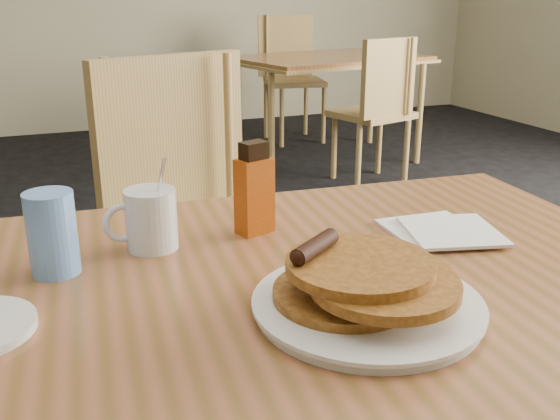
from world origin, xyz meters
The scene contains 10 objects.
main_table centered at (0.04, 0.01, 0.71)m, with size 1.39×0.99×0.75m.
neighbor_table centered at (1.67, 3.30, 0.71)m, with size 1.49×1.16×0.75m.
chair_main_far centered at (0.04, 0.77, 0.61)m, with size 0.59×0.60×1.02m.
chair_neighbor_far centered at (1.68, 4.06, 0.60)m, with size 0.54×0.54×1.01m.
chair_neighbor_near centered at (1.66, 2.55, 0.55)m, with size 0.52×0.52×0.92m.
pancake_plate centered at (0.10, -0.12, 0.78)m, with size 0.32×0.32×0.10m.
coffee_mug centered at (-0.14, 0.21, 0.80)m, with size 0.13×0.09×0.17m.
syrup_bottle centered at (0.06, 0.22, 0.83)m, with size 0.07×0.06×0.17m.
napkin_stack centered at (0.37, 0.09, 0.76)m, with size 0.20×0.21×0.01m.
blue_tumbler centered at (-0.30, 0.17, 0.82)m, with size 0.08×0.08×0.13m, color #5E91DD.
Camera 1 is at (-0.29, -0.80, 1.17)m, focal length 40.00 mm.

